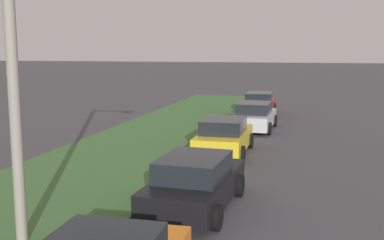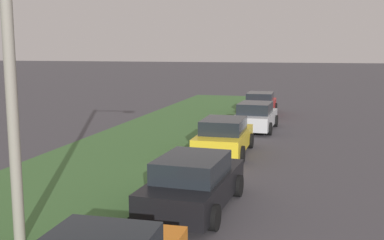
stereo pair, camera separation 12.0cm
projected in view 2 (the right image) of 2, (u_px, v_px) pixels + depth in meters
grass_median at (37, 201)px, 12.96m from camera, size 60.00×6.00×0.12m
parked_car_black at (194, 183)px, 12.39m from camera, size 4.38×2.18×1.47m
parked_car_yellow at (224, 137)px, 18.94m from camera, size 4.32×2.05×1.47m
parked_car_silver at (255, 117)px, 24.56m from camera, size 4.35×2.11×1.47m
parked_car_red at (260, 104)px, 30.24m from camera, size 4.35×2.11×1.47m
streetlight at (25, 41)px, 9.41m from camera, size 0.68×2.87×7.50m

